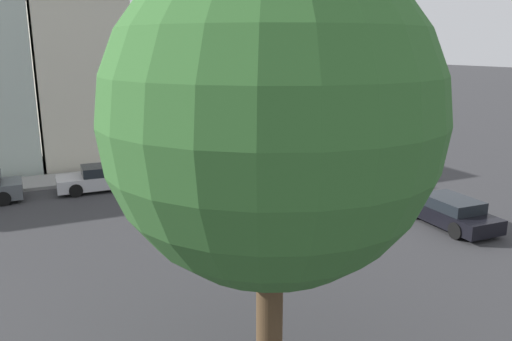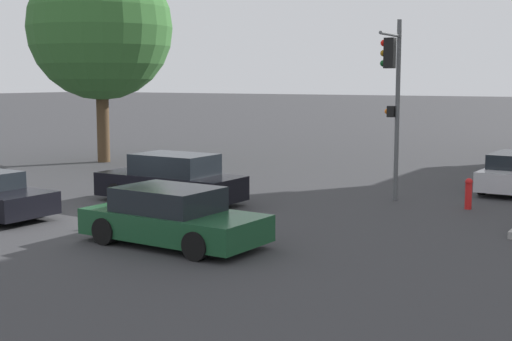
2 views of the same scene
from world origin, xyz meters
name	(u,v)px [view 2 (image 2 of 2)]	position (x,y,z in m)	size (l,w,h in m)	color
ground_plane	(117,216)	(0.00, 0.00, 0.00)	(300.00, 300.00, 0.00)	#333335
street_tree	(100,28)	(-9.51, 9.67, 6.11)	(6.55, 6.55, 9.40)	#4C3823
traffic_signal	(393,84)	(5.73, 6.14, 3.66)	(0.62, 2.02, 5.62)	#515456
crossing_car_0	(173,217)	(3.48, -1.94, 0.63)	(4.38, 2.14, 1.33)	#194728
crossing_car_1	(171,180)	(0.01, 2.49, 0.71)	(4.65, 1.99, 1.53)	black
fire_hydrant	(469,193)	(8.15, 6.14, 0.49)	(0.22, 0.22, 0.92)	red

